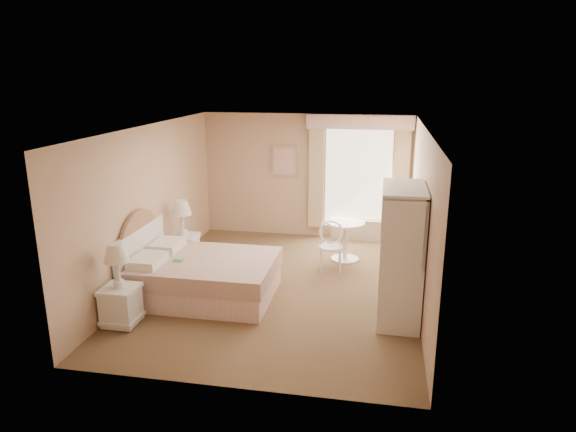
% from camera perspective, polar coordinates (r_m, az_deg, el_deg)
% --- Properties ---
extents(room, '(4.21, 5.51, 2.51)m').
position_cam_1_polar(room, '(7.80, -0.95, 0.60)').
color(room, brown).
rests_on(room, ground).
extents(window, '(2.05, 0.22, 2.51)m').
position_cam_1_polar(window, '(10.23, 7.80, 4.60)').
color(window, white).
rests_on(window, room).
extents(framed_art, '(0.52, 0.04, 0.62)m').
position_cam_1_polar(framed_art, '(10.42, -0.45, 6.12)').
color(framed_art, tan).
rests_on(framed_art, room).
extents(bed, '(2.08, 1.58, 1.40)m').
position_cam_1_polar(bed, '(7.89, -9.80, -6.46)').
color(bed, tan).
rests_on(bed, room).
extents(nightstand_near, '(0.46, 0.46, 1.12)m').
position_cam_1_polar(nightstand_near, '(7.24, -18.17, -8.37)').
color(nightstand_near, white).
rests_on(nightstand_near, room).
extents(nightstand_far, '(0.48, 0.48, 1.16)m').
position_cam_1_polar(nightstand_far, '(9.12, -11.56, -2.80)').
color(nightstand_far, white).
rests_on(nightstand_far, room).
extents(round_table, '(0.67, 0.67, 0.71)m').
position_cam_1_polar(round_table, '(9.25, 6.41, -2.07)').
color(round_table, silver).
rests_on(round_table, room).
extents(cafe_chair, '(0.46, 0.46, 0.85)m').
position_cam_1_polar(cafe_chair, '(8.76, 4.77, -2.93)').
color(cafe_chair, silver).
rests_on(cafe_chair, room).
extents(armoire, '(0.56, 1.11, 1.85)m').
position_cam_1_polar(armoire, '(7.13, 12.40, -5.33)').
color(armoire, white).
rests_on(armoire, room).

